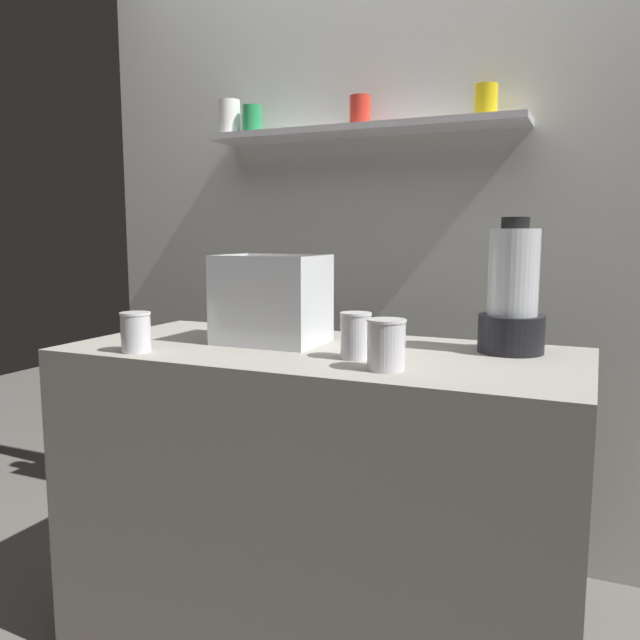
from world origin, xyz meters
TOP-DOWN VIEW (x-y plane):
  - counter at (0.00, 0.00)m, footprint 1.40×0.64m
  - back_wall_unit at (-0.01, 0.77)m, footprint 2.60×0.24m
  - carrot_display_bin at (-0.17, 0.04)m, footprint 0.29×0.22m
  - blender_pitcher at (0.48, 0.16)m, footprint 0.17×0.17m
  - juice_cup_mango_far_left at (-0.43, -0.24)m, footprint 0.08×0.08m
  - juice_cup_mango_left at (0.14, -0.09)m, footprint 0.08×0.08m
  - juice_cup_carrot_middle at (0.25, -0.19)m, footprint 0.09×0.09m

SIDE VIEW (x-z plane):
  - counter at x=0.00m, z-range 0.00..0.90m
  - juice_cup_mango_far_left at x=-0.43m, z-range 0.89..1.00m
  - juice_cup_mango_left at x=0.14m, z-range 0.89..1.01m
  - juice_cup_carrot_middle at x=0.25m, z-range 0.89..1.01m
  - carrot_display_bin at x=-0.17m, z-range 0.85..1.11m
  - blender_pitcher at x=0.48m, z-range 0.87..1.22m
  - back_wall_unit at x=-0.01m, z-range 0.01..2.51m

